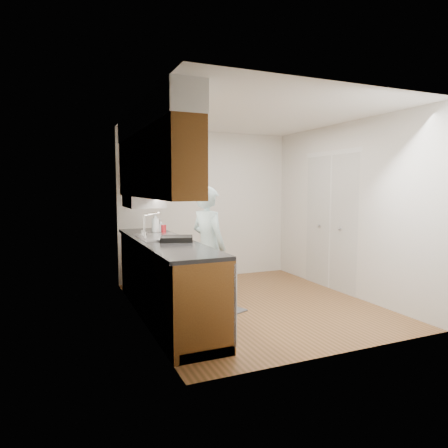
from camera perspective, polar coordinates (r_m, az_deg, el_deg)
name	(u,v)px	position (r m, az deg, el deg)	size (l,w,h in m)	color
floor	(253,304)	(5.49, 4.11, -11.34)	(3.50, 3.50, 0.00)	brown
ceiling	(254,115)	(5.33, 4.30, 15.33)	(3.50, 3.50, 0.00)	white
wall_left	(139,215)	(4.76, -12.03, 1.32)	(0.02, 3.50, 2.50)	silver
wall_right	(344,209)	(6.10, 16.81, 2.08)	(0.02, 3.50, 2.50)	silver
wall_back	(206,206)	(6.86, -2.55, 2.65)	(3.00, 0.02, 2.50)	silver
counter	(165,276)	(4.94, -8.41, -7.40)	(0.64, 2.80, 1.30)	brown
upper_cabinets	(152,155)	(4.85, -10.32, 9.69)	(0.47, 2.80, 1.21)	brown
closet_door	(330,223)	(6.34, 14.93, 0.21)	(0.02, 1.22, 2.05)	white
floor_mat	(209,307)	(5.31, -2.20, -11.79)	(0.53, 0.90, 0.02)	slate
person	(208,239)	(5.12, -2.24, -2.17)	(0.63, 0.42, 1.78)	#A9CACE
soap_bottle_a	(155,223)	(5.51, -9.79, 0.17)	(0.11, 0.11, 0.29)	silver
soap_bottle_b	(160,225)	(5.72, -9.09, -0.19)	(0.08, 0.08, 0.18)	silver
soda_can	(164,229)	(5.44, -8.62, -0.76)	(0.07, 0.07, 0.12)	red
dish_rack	(177,239)	(4.70, -6.77, -2.10)	(0.37, 0.31, 0.06)	black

